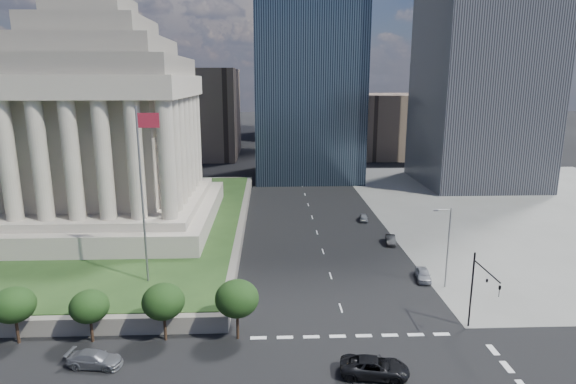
{
  "coord_description": "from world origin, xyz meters",
  "views": [
    {
      "loc": [
        -7.77,
        -28.65,
        24.69
      ],
      "look_at": [
        -5.86,
        19.99,
        13.27
      ],
      "focal_mm": 30.0,
      "sensor_mm": 36.0,
      "label": 1
    }
  ],
  "objects_px": {
    "pickup_truck": "(375,367)",
    "traffic_signal_ne": "(480,286)",
    "war_memorial": "(99,101)",
    "street_lamp_north": "(447,243)",
    "parked_sedan_near": "(423,274)",
    "suv_grey": "(95,359)",
    "flagpole": "(143,186)",
    "parked_sedan_far": "(364,218)",
    "parked_sedan_mid": "(391,240)"
  },
  "relations": [
    {
      "from": "traffic_signal_ne",
      "to": "pickup_truck",
      "type": "height_order",
      "value": "traffic_signal_ne"
    },
    {
      "from": "street_lamp_north",
      "to": "parked_sedan_near",
      "type": "height_order",
      "value": "street_lamp_north"
    },
    {
      "from": "street_lamp_north",
      "to": "suv_grey",
      "type": "xyz_separation_m",
      "value": [
        -36.6,
        -15.21,
        -4.96
      ]
    },
    {
      "from": "flagpole",
      "to": "street_lamp_north",
      "type": "bearing_deg",
      "value": 1.63
    },
    {
      "from": "traffic_signal_ne",
      "to": "suv_grey",
      "type": "distance_m",
      "value": 36.27
    },
    {
      "from": "flagpole",
      "to": "parked_sedan_near",
      "type": "height_order",
      "value": "flagpole"
    },
    {
      "from": "traffic_signal_ne",
      "to": "parked_sedan_mid",
      "type": "relative_size",
      "value": 2.03
    },
    {
      "from": "street_lamp_north",
      "to": "parked_sedan_near",
      "type": "xyz_separation_m",
      "value": [
        -1.83,
        2.25,
        -4.94
      ]
    },
    {
      "from": "traffic_signal_ne",
      "to": "parked_sedan_mid",
      "type": "distance_m",
      "value": 27.73
    },
    {
      "from": "suv_grey",
      "to": "parked_sedan_near",
      "type": "xyz_separation_m",
      "value": [
        34.78,
        17.46,
        0.01
      ]
    },
    {
      "from": "street_lamp_north",
      "to": "parked_sedan_mid",
      "type": "xyz_separation_m",
      "value": [
        -2.55,
        15.98,
        -5.01
      ]
    },
    {
      "from": "street_lamp_north",
      "to": "suv_grey",
      "type": "bearing_deg",
      "value": -157.43
    },
    {
      "from": "traffic_signal_ne",
      "to": "parked_sedan_mid",
      "type": "height_order",
      "value": "traffic_signal_ne"
    },
    {
      "from": "traffic_signal_ne",
      "to": "parked_sedan_mid",
      "type": "xyz_separation_m",
      "value": [
        -1.72,
        27.29,
        -4.6
      ]
    },
    {
      "from": "flagpole",
      "to": "parked_sedan_mid",
      "type": "bearing_deg",
      "value": 27.51
    },
    {
      "from": "street_lamp_north",
      "to": "pickup_truck",
      "type": "distance_m",
      "value": 21.97
    },
    {
      "from": "street_lamp_north",
      "to": "parked_sedan_mid",
      "type": "relative_size",
      "value": 2.54
    },
    {
      "from": "war_memorial",
      "to": "parked_sedan_near",
      "type": "distance_m",
      "value": 54.12
    },
    {
      "from": "war_memorial",
      "to": "suv_grey",
      "type": "height_order",
      "value": "war_memorial"
    },
    {
      "from": "pickup_truck",
      "to": "traffic_signal_ne",
      "type": "bearing_deg",
      "value": -52.37
    },
    {
      "from": "suv_grey",
      "to": "parked_sedan_far",
      "type": "xyz_separation_m",
      "value": [
        32.28,
        43.54,
        -0.09
      ]
    },
    {
      "from": "suv_grey",
      "to": "parked_sedan_mid",
      "type": "xyz_separation_m",
      "value": [
        34.05,
        31.2,
        -0.06
      ]
    },
    {
      "from": "war_memorial",
      "to": "flagpole",
      "type": "xyz_separation_m",
      "value": [
        12.17,
        -24.0,
        -8.29
      ]
    },
    {
      "from": "street_lamp_north",
      "to": "parked_sedan_mid",
      "type": "bearing_deg",
      "value": 99.07
    },
    {
      "from": "parked_sedan_near",
      "to": "parked_sedan_far",
      "type": "height_order",
      "value": "parked_sedan_near"
    },
    {
      "from": "traffic_signal_ne",
      "to": "war_memorial",
      "type": "bearing_deg",
      "value": 143.58
    },
    {
      "from": "flagpole",
      "to": "parked_sedan_near",
      "type": "relative_size",
      "value": 4.75
    },
    {
      "from": "war_memorial",
      "to": "parked_sedan_near",
      "type": "relative_size",
      "value": 9.25
    },
    {
      "from": "suv_grey",
      "to": "parked_sedan_near",
      "type": "distance_m",
      "value": 38.92
    },
    {
      "from": "flagpole",
      "to": "parked_sedan_far",
      "type": "distance_m",
      "value": 44.35
    },
    {
      "from": "traffic_signal_ne",
      "to": "parked_sedan_near",
      "type": "xyz_separation_m",
      "value": [
        -1.0,
        13.56,
        -4.53
      ]
    },
    {
      "from": "war_memorial",
      "to": "traffic_signal_ne",
      "type": "relative_size",
      "value": 4.88
    },
    {
      "from": "parked_sedan_near",
      "to": "parked_sedan_far",
      "type": "distance_m",
      "value": 26.2
    },
    {
      "from": "war_memorial",
      "to": "pickup_truck",
      "type": "xyz_separation_m",
      "value": [
        35.03,
        -40.55,
        -20.58
      ]
    },
    {
      "from": "pickup_truck",
      "to": "parked_sedan_near",
      "type": "distance_m",
      "value": 22.4
    },
    {
      "from": "street_lamp_north",
      "to": "flagpole",
      "type": "bearing_deg",
      "value": -178.37
    },
    {
      "from": "pickup_truck",
      "to": "parked_sedan_near",
      "type": "height_order",
      "value": "pickup_truck"
    },
    {
      "from": "pickup_truck",
      "to": "parked_sedan_near",
      "type": "xyz_separation_m",
      "value": [
        10.47,
        19.8,
        -0.1
      ]
    },
    {
      "from": "parked_sedan_mid",
      "to": "parked_sedan_far",
      "type": "distance_m",
      "value": 12.47
    },
    {
      "from": "parked_sedan_mid",
      "to": "war_memorial",
      "type": "bearing_deg",
      "value": -179.58
    },
    {
      "from": "flagpole",
      "to": "pickup_truck",
      "type": "relative_size",
      "value": 3.41
    },
    {
      "from": "parked_sedan_near",
      "to": "traffic_signal_ne",
      "type": "bearing_deg",
      "value": -75.97
    },
    {
      "from": "suv_grey",
      "to": "pickup_truck",
      "type": "bearing_deg",
      "value": -86.95
    },
    {
      "from": "war_memorial",
      "to": "traffic_signal_ne",
      "type": "height_order",
      "value": "war_memorial"
    },
    {
      "from": "flagpole",
      "to": "traffic_signal_ne",
      "type": "relative_size",
      "value": 2.5
    },
    {
      "from": "flagpole",
      "to": "parked_sedan_far",
      "type": "height_order",
      "value": "flagpole"
    },
    {
      "from": "war_memorial",
      "to": "pickup_truck",
      "type": "distance_m",
      "value": 57.41
    },
    {
      "from": "war_memorial",
      "to": "parked_sedan_far",
      "type": "relative_size",
      "value": 10.77
    },
    {
      "from": "flagpole",
      "to": "street_lamp_north",
      "type": "xyz_separation_m",
      "value": [
        35.16,
        1.0,
        -7.45
      ]
    },
    {
      "from": "parked_sedan_near",
      "to": "suv_grey",
      "type": "bearing_deg",
      "value": -143.52
    }
  ]
}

